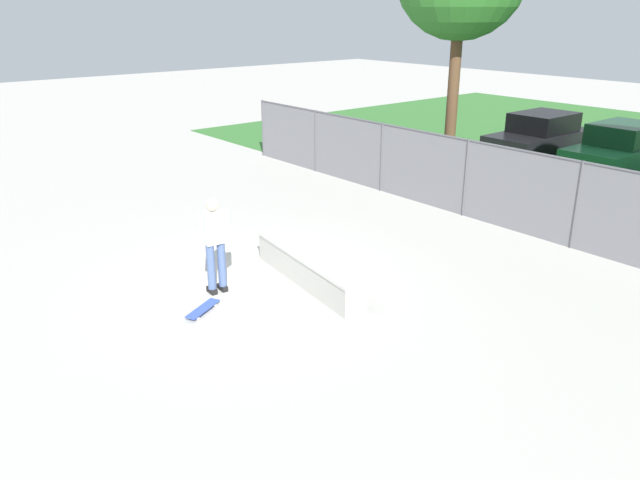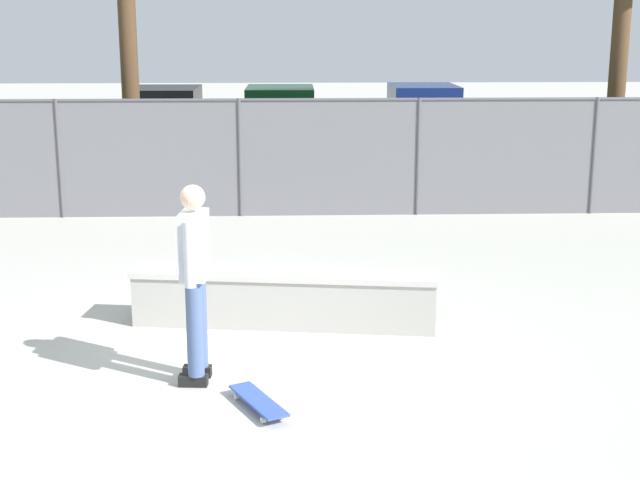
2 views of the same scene
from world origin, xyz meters
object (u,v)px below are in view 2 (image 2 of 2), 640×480
object	(u,v)px
skateboarder	(195,275)
skateboard	(258,401)
car_blue	(423,119)
concrete_ledge	(284,298)
car_green	(280,122)
car_black	(165,122)

from	to	relation	value
skateboarder	skateboard	size ratio (longest dim) A/B	2.26
car_blue	concrete_ledge	bearing A→B (deg)	-104.69
skateboard	car_blue	xyz separation A→B (m)	(3.65, 15.26, 0.77)
car_green	skateboarder	bearing A→B (deg)	-92.71
skateboarder	car_blue	xyz separation A→B (m)	(4.21, 14.62, -0.17)
skateboarder	car_green	distance (m)	14.10
concrete_ledge	skateboarder	xyz separation A→B (m)	(-0.78, -1.53, 0.70)
concrete_ledge	car_blue	xyz separation A→B (m)	(3.43, 13.09, 0.53)
concrete_ledge	car_green	size ratio (longest dim) A/B	0.79
car_black	car_green	world-z (taller)	same
concrete_ledge	car_black	xyz separation A→B (m)	(-2.87, 12.48, 0.53)
skateboarder	car_blue	world-z (taller)	skateboarder
car_black	car_blue	bearing A→B (deg)	5.47
concrete_ledge	car_black	bearing A→B (deg)	102.94
concrete_ledge	skateboard	bearing A→B (deg)	-95.66
car_green	car_blue	size ratio (longest dim) A/B	1.00
skateboard	car_black	bearing A→B (deg)	100.26
skateboarder	skateboard	xyz separation A→B (m)	(0.57, -0.64, -0.94)
concrete_ledge	car_black	world-z (taller)	car_black
skateboarder	car_green	world-z (taller)	skateboarder
skateboard	car_green	distance (m)	14.75
car_green	concrete_ledge	bearing A→B (deg)	-89.48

